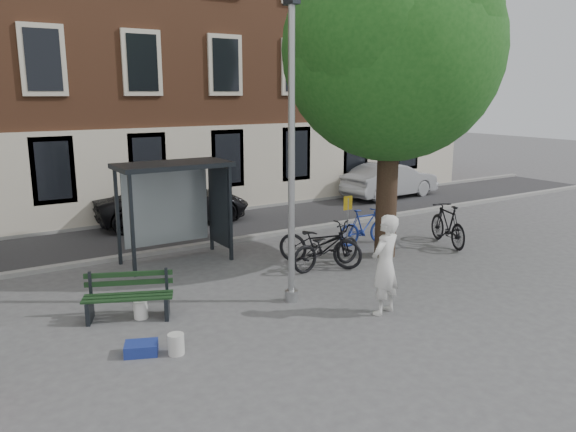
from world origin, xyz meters
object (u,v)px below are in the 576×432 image
(notice_sign, at_px, (348,215))
(bike_b, at_px, (365,227))
(lamppost, at_px, (291,172))
(bus_shelter, at_px, (186,188))
(car_dark, at_px, (173,202))
(bike_a, at_px, (326,247))
(bench, at_px, (129,298))
(car_silver, at_px, (390,180))
(painter, at_px, (385,265))
(bike_d, at_px, (448,225))
(bike_c, at_px, (320,243))

(notice_sign, bearing_deg, bike_b, 25.83)
(lamppost, relative_size, bus_shelter, 2.14)
(lamppost, distance_m, car_dark, 8.67)
(notice_sign, bearing_deg, bike_a, -155.87)
(bus_shelter, xyz_separation_m, bench, (-2.58, -3.15, -1.51))
(car_silver, distance_m, notice_sign, 9.20)
(bike_b, xyz_separation_m, car_silver, (5.86, 5.29, 0.20))
(bike_a, distance_m, car_silver, 10.43)
(bike_a, bearing_deg, car_dark, 7.16)
(lamppost, xyz_separation_m, car_silver, (10.15, 7.97, -2.05))
(painter, relative_size, bike_d, 1.00)
(car_dark, bearing_deg, bike_d, -134.69)
(lamppost, xyz_separation_m, bench, (-3.19, 0.96, -2.38))
(bike_c, xyz_separation_m, bike_d, (4.29, -0.39, 0.01))
(bike_d, bearing_deg, bike_a, 18.93)
(car_dark, bearing_deg, bike_a, -162.26)
(bike_a, distance_m, bike_d, 4.29)
(bike_b, xyz_separation_m, bike_c, (-2.29, -0.94, 0.06))
(bike_b, relative_size, car_dark, 0.34)
(bench, relative_size, notice_sign, 1.08)
(painter, bearing_deg, lamppost, -68.34)
(painter, bearing_deg, bench, -45.72)
(bench, bearing_deg, painter, -6.52)
(bus_shelter, height_order, car_dark, bus_shelter)
(bike_d, relative_size, car_silver, 0.46)
(bike_c, height_order, bike_d, bike_d)
(lamppost, height_order, notice_sign, lamppost)
(lamppost, height_order, car_silver, lamppost)
(bike_a, distance_m, bike_c, 0.28)
(painter, xyz_separation_m, bike_d, (5.09, 2.91, -0.41))
(bike_a, relative_size, bike_b, 1.19)
(bike_c, height_order, notice_sign, notice_sign)
(notice_sign, bearing_deg, painter, -121.07)
(bench, height_order, bike_d, bike_d)
(bench, height_order, bike_b, bike_b)
(car_dark, distance_m, car_silver, 9.53)
(lamppost, relative_size, bike_c, 2.70)
(lamppost, relative_size, car_dark, 1.18)
(car_dark, bearing_deg, bench, 159.39)
(bike_c, distance_m, bike_d, 4.31)
(lamppost, height_order, car_dark, lamppost)
(painter, relative_size, car_dark, 0.39)
(bike_d, distance_m, car_dark, 9.04)
(bike_c, bearing_deg, bike_d, -38.49)
(notice_sign, bearing_deg, bench, -173.19)
(lamppost, distance_m, bus_shelter, 4.24)
(bus_shelter, xyz_separation_m, bike_a, (2.61, -2.64, -1.36))
(bus_shelter, xyz_separation_m, bike_b, (4.90, -1.42, -1.38))
(bench, relative_size, bike_d, 0.88)
(painter, height_order, bike_a, painter)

